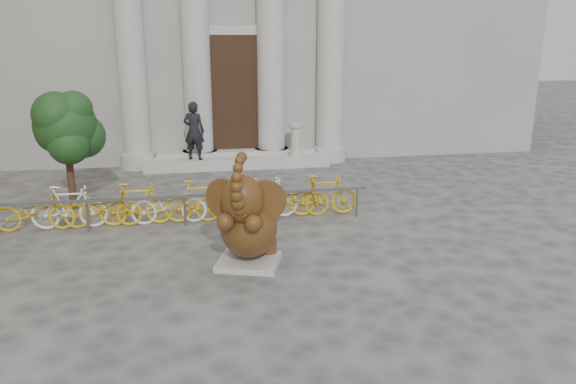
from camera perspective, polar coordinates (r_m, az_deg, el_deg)
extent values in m
plane|color=#474442|center=(9.80, -0.41, -9.75)|extent=(80.00, 80.00, 0.00)
cube|color=black|center=(18.80, -5.47, 9.81)|extent=(2.40, 0.16, 4.00)
cylinder|color=#A8A59E|center=(18.61, -15.77, 14.50)|extent=(0.90, 0.90, 8.00)
cylinder|color=#A8A59E|center=(18.53, -9.41, 14.86)|extent=(0.90, 0.90, 8.00)
cylinder|color=#A8A59E|center=(18.72, -1.78, 15.06)|extent=(0.90, 0.90, 8.00)
cylinder|color=#A8A59E|center=(19.10, 4.38, 15.04)|extent=(0.90, 0.90, 8.00)
cube|color=#A8A59E|center=(18.63, -5.17, 3.15)|extent=(6.00, 1.20, 0.36)
cube|color=#A8A59E|center=(10.75, -4.00, -7.06)|extent=(1.38, 1.31, 0.11)
ellipsoid|color=black|center=(10.84, -3.76, -4.64)|extent=(1.18, 1.15, 0.72)
ellipsoid|color=black|center=(10.52, -4.04, -3.46)|extent=(1.44, 1.62, 1.17)
cylinder|color=black|center=(11.10, -5.13, -5.22)|extent=(0.42, 0.42, 0.29)
cylinder|color=black|center=(10.98, -2.03, -5.40)|extent=(0.42, 0.42, 0.29)
cylinder|color=black|center=(10.09, -5.98, -3.01)|extent=(0.46, 0.72, 0.45)
cylinder|color=black|center=(9.99, -3.22, -3.15)|extent=(0.46, 0.72, 0.45)
ellipsoid|color=black|center=(9.95, -4.60, -0.79)|extent=(0.95, 0.92, 0.90)
cylinder|color=black|center=(10.18, -6.53, -0.73)|extent=(0.65, 0.50, 0.76)
cylinder|color=black|center=(10.02, -2.29, -0.91)|extent=(0.76, 0.06, 0.76)
cone|color=beige|center=(9.83, -5.63, -2.13)|extent=(0.09, 0.26, 0.12)
cone|color=beige|center=(9.77, -4.09, -2.20)|extent=(0.21, 0.26, 0.12)
cube|color=slate|center=(12.83, -10.49, -0.44)|extent=(8.48, 0.06, 0.06)
cylinder|color=slate|center=(13.14, -19.69, -2.32)|extent=(0.06, 0.06, 0.70)
cylinder|color=slate|center=(12.93, -10.41, -1.93)|extent=(0.06, 0.06, 0.70)
cylinder|color=slate|center=(13.07, -1.08, -1.47)|extent=(0.06, 0.06, 0.70)
cylinder|color=slate|center=(13.48, 7.01, -1.05)|extent=(0.06, 0.06, 0.70)
imported|color=gold|center=(13.59, -24.38, -1.58)|extent=(1.70, 0.50, 1.00)
imported|color=white|center=(13.42, -21.38, -1.46)|extent=(1.66, 0.47, 1.00)
imported|color=gold|center=(13.29, -18.31, -1.33)|extent=(1.70, 0.50, 1.00)
imported|color=gold|center=(13.19, -15.18, -1.19)|extent=(1.66, 0.47, 1.00)
imported|color=white|center=(13.14, -12.02, -1.05)|extent=(1.70, 0.50, 1.00)
imported|color=gold|center=(13.13, -8.85, -0.90)|extent=(1.66, 0.47, 1.00)
imported|color=gold|center=(13.16, -5.68, -0.75)|extent=(1.70, 0.50, 1.00)
imported|color=white|center=(13.22, -2.53, -0.60)|extent=(1.66, 0.47, 1.00)
imported|color=gold|center=(13.33, 0.57, -0.45)|extent=(1.70, 0.50, 1.00)
imported|color=gold|center=(13.48, 3.62, -0.30)|extent=(1.66, 0.47, 1.00)
cylinder|color=#332114|center=(14.87, -21.23, 1.75)|extent=(0.18, 0.18, 1.79)
sphere|color=black|center=(14.65, -21.69, 6.28)|extent=(1.49, 1.49, 1.49)
sphere|color=black|center=(14.82, -20.10, 5.36)|extent=(1.09, 1.09, 1.09)
sphere|color=black|center=(14.99, -22.55, 5.61)|extent=(0.99, 0.99, 0.99)
sphere|color=black|center=(14.41, -21.37, 4.56)|extent=(0.99, 0.99, 0.99)
sphere|color=black|center=(14.45, -22.54, 7.27)|extent=(1.09, 1.09, 1.09)
sphere|color=black|center=(14.45, -20.95, 7.84)|extent=(0.90, 0.90, 0.90)
imported|color=black|center=(18.02, -9.53, 6.15)|extent=(0.79, 0.65, 1.85)
cylinder|color=#A8A59E|center=(18.53, 0.77, 3.93)|extent=(0.43, 0.43, 0.13)
cylinder|color=#A8A59E|center=(18.45, 0.78, 5.21)|extent=(0.30, 0.30, 0.98)
cylinder|color=#A8A59E|center=(18.36, 0.78, 6.82)|extent=(0.43, 0.43, 0.11)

